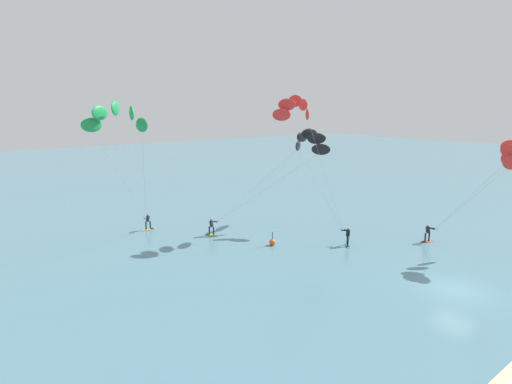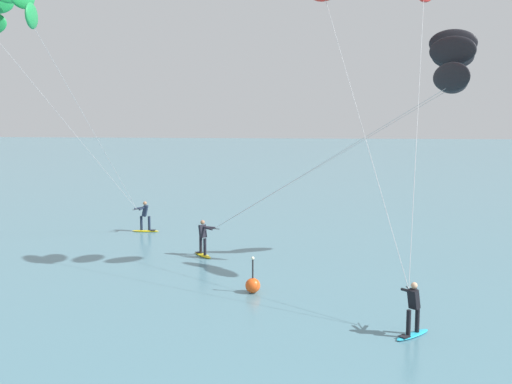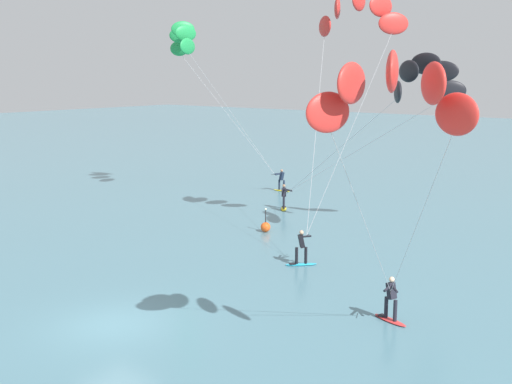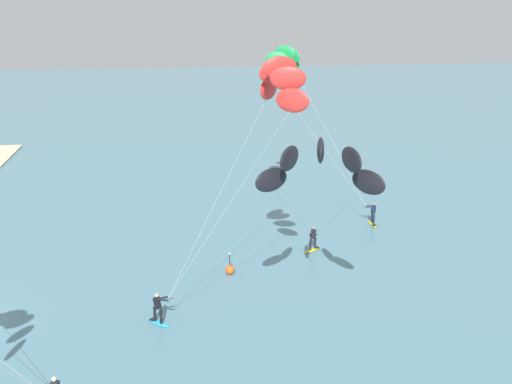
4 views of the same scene
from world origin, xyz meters
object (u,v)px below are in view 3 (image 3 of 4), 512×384
object	(u,v)px
kitesurfer_far_out	(418,84)
kitesurfer_downwind	(188,45)
kitesurfer_nearshore	(356,22)
kitesurfer_mid_water	(391,107)
marker_buoy	(266,227)

from	to	relation	value
kitesurfer_far_out	kitesurfer_downwind	bearing A→B (deg)	173.66
kitesurfer_nearshore	kitesurfer_mid_water	world-z (taller)	kitesurfer_nearshore
kitesurfer_nearshore	kitesurfer_mid_water	size ratio (longest dim) A/B	1.39
kitesurfer_mid_water	kitesurfer_far_out	distance (m)	17.47
kitesurfer_downwind	kitesurfer_mid_water	bearing A→B (deg)	-36.27
kitesurfer_mid_water	marker_buoy	bearing A→B (deg)	137.20
kitesurfer_far_out	marker_buoy	bearing A→B (deg)	-154.58
kitesurfer_mid_water	kitesurfer_downwind	bearing A→B (deg)	143.73
kitesurfer_nearshore	kitesurfer_downwind	distance (m)	16.00
kitesurfer_mid_water	kitesurfer_downwind	size ratio (longest dim) A/B	0.76
kitesurfer_downwind	marker_buoy	bearing A→B (deg)	-26.34
kitesurfer_mid_water	kitesurfer_downwind	world-z (taller)	kitesurfer_downwind
kitesurfer_far_out	marker_buoy	world-z (taller)	kitesurfer_far_out
kitesurfer_far_out	kitesurfer_downwind	xyz separation A→B (m)	(-18.38, 2.04, 2.50)
kitesurfer_nearshore	marker_buoy	world-z (taller)	kitesurfer_nearshore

